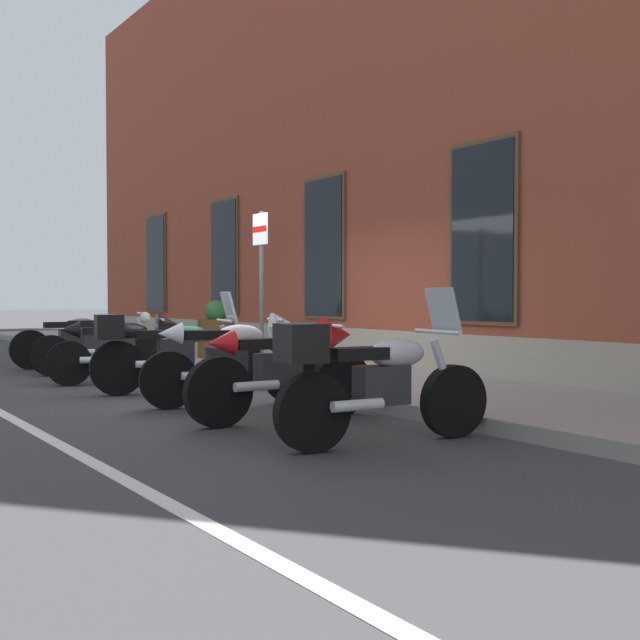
{
  "coord_description": "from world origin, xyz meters",
  "views": [
    {
      "loc": [
        8.84,
        -5.0,
        1.21
      ],
      "look_at": [
        1.32,
        0.36,
        0.94
      ],
      "focal_mm": 41.89,
      "sensor_mm": 36.0,
      "label": 1
    }
  ],
  "objects_px": {
    "parking_sign": "(261,268)",
    "motorcycle_red_sport": "(289,365)",
    "motorcycle_green_touring": "(171,351)",
    "motorcycle_white_sport": "(238,355)",
    "motorcycle_black_sport": "(128,345)",
    "barrel_planter": "(216,334)",
    "motorcycle_grey_naked": "(77,340)",
    "motorcycle_black_naked": "(104,344)",
    "motorcycle_silver_touring": "(375,380)"
  },
  "relations": [
    {
      "from": "motorcycle_black_sport",
      "to": "barrel_planter",
      "type": "height_order",
      "value": "barrel_planter"
    },
    {
      "from": "motorcycle_red_sport",
      "to": "motorcycle_black_sport",
      "type": "bearing_deg",
      "value": -178.25
    },
    {
      "from": "motorcycle_white_sport",
      "to": "motorcycle_red_sport",
      "type": "bearing_deg",
      "value": -4.53
    },
    {
      "from": "motorcycle_white_sport",
      "to": "parking_sign",
      "type": "distance_m",
      "value": 2.4
    },
    {
      "from": "motorcycle_silver_touring",
      "to": "motorcycle_red_sport",
      "type": "bearing_deg",
      "value": 175.7
    },
    {
      "from": "motorcycle_black_naked",
      "to": "motorcycle_red_sport",
      "type": "bearing_deg",
      "value": -0.54
    },
    {
      "from": "motorcycle_grey_naked",
      "to": "motorcycle_black_sport",
      "type": "bearing_deg",
      "value": -3.66
    },
    {
      "from": "motorcycle_green_touring",
      "to": "motorcycle_white_sport",
      "type": "height_order",
      "value": "motorcycle_green_touring"
    },
    {
      "from": "motorcycle_grey_naked",
      "to": "motorcycle_white_sport",
      "type": "xyz_separation_m",
      "value": [
        5.67,
        0.03,
        0.09
      ]
    },
    {
      "from": "motorcycle_grey_naked",
      "to": "motorcycle_black_sport",
      "type": "xyz_separation_m",
      "value": [
        2.88,
        -0.18,
        0.07
      ]
    },
    {
      "from": "motorcycle_white_sport",
      "to": "parking_sign",
      "type": "relative_size",
      "value": 0.87
    },
    {
      "from": "motorcycle_white_sport",
      "to": "barrel_planter",
      "type": "relative_size",
      "value": 1.94
    },
    {
      "from": "motorcycle_black_naked",
      "to": "motorcycle_grey_naked",
      "type": "bearing_deg",
      "value": 179.55
    },
    {
      "from": "motorcycle_black_sport",
      "to": "barrel_planter",
      "type": "relative_size",
      "value": 1.96
    },
    {
      "from": "motorcycle_grey_naked",
      "to": "motorcycle_black_naked",
      "type": "relative_size",
      "value": 1.02
    },
    {
      "from": "motorcycle_green_touring",
      "to": "motorcycle_white_sport",
      "type": "relative_size",
      "value": 1.11
    },
    {
      "from": "motorcycle_grey_naked",
      "to": "motorcycle_black_naked",
      "type": "height_order",
      "value": "motorcycle_black_naked"
    },
    {
      "from": "motorcycle_green_touring",
      "to": "motorcycle_red_sport",
      "type": "distance_m",
      "value": 2.68
    },
    {
      "from": "motorcycle_red_sport",
      "to": "barrel_planter",
      "type": "relative_size",
      "value": 2.0
    },
    {
      "from": "motorcycle_black_naked",
      "to": "motorcycle_red_sport",
      "type": "xyz_separation_m",
      "value": [
        5.46,
        -0.05,
        0.07
      ]
    },
    {
      "from": "motorcycle_black_naked",
      "to": "motorcycle_green_touring",
      "type": "bearing_deg",
      "value": -2.16
    },
    {
      "from": "motorcycle_green_touring",
      "to": "motorcycle_red_sport",
      "type": "bearing_deg",
      "value": 1.13
    },
    {
      "from": "motorcycle_black_naked",
      "to": "parking_sign",
      "type": "relative_size",
      "value": 0.93
    },
    {
      "from": "barrel_planter",
      "to": "motorcycle_white_sport",
      "type": "bearing_deg",
      "value": -24.72
    },
    {
      "from": "motorcycle_black_naked",
      "to": "motorcycle_silver_touring",
      "type": "relative_size",
      "value": 1.06
    },
    {
      "from": "motorcycle_grey_naked",
      "to": "motorcycle_white_sport",
      "type": "height_order",
      "value": "motorcycle_white_sport"
    },
    {
      "from": "motorcycle_grey_naked",
      "to": "motorcycle_white_sport",
      "type": "bearing_deg",
      "value": 0.33
    },
    {
      "from": "motorcycle_grey_naked",
      "to": "motorcycle_white_sport",
      "type": "distance_m",
      "value": 5.67
    },
    {
      "from": "motorcycle_white_sport",
      "to": "motorcycle_red_sport",
      "type": "distance_m",
      "value": 1.2
    },
    {
      "from": "barrel_planter",
      "to": "motorcycle_black_naked",
      "type": "bearing_deg",
      "value": -81.38
    },
    {
      "from": "motorcycle_black_naked",
      "to": "motorcycle_red_sport",
      "type": "height_order",
      "value": "motorcycle_red_sport"
    },
    {
      "from": "motorcycle_green_touring",
      "to": "motorcycle_silver_touring",
      "type": "height_order",
      "value": "motorcycle_silver_touring"
    },
    {
      "from": "parking_sign",
      "to": "motorcycle_red_sport",
      "type": "bearing_deg",
      "value": -26.06
    },
    {
      "from": "parking_sign",
      "to": "motorcycle_black_naked",
      "type": "bearing_deg",
      "value": -151.85
    },
    {
      "from": "motorcycle_green_touring",
      "to": "parking_sign",
      "type": "relative_size",
      "value": 0.97
    },
    {
      "from": "motorcycle_white_sport",
      "to": "motorcycle_black_sport",
      "type": "bearing_deg",
      "value": -175.55
    },
    {
      "from": "motorcycle_black_naked",
      "to": "barrel_planter",
      "type": "height_order",
      "value": "barrel_planter"
    },
    {
      "from": "motorcycle_silver_touring",
      "to": "barrel_planter",
      "type": "xyz_separation_m",
      "value": [
        -7.24,
        2.32,
        0.03
      ]
    },
    {
      "from": "parking_sign",
      "to": "barrel_planter",
      "type": "relative_size",
      "value": 2.23
    },
    {
      "from": "motorcycle_grey_naked",
      "to": "motorcycle_black_sport",
      "type": "distance_m",
      "value": 2.89
    },
    {
      "from": "motorcycle_black_naked",
      "to": "motorcycle_silver_touring",
      "type": "bearing_deg",
      "value": -1.34
    },
    {
      "from": "motorcycle_red_sport",
      "to": "motorcycle_grey_naked",
      "type": "bearing_deg",
      "value": 179.48
    },
    {
      "from": "motorcycle_black_sport",
      "to": "motorcycle_red_sport",
      "type": "distance_m",
      "value": 3.98
    },
    {
      "from": "motorcycle_red_sport",
      "to": "motorcycle_silver_touring",
      "type": "height_order",
      "value": "motorcycle_silver_touring"
    },
    {
      "from": "motorcycle_silver_touring",
      "to": "motorcycle_black_naked",
      "type": "bearing_deg",
      "value": 178.66
    },
    {
      "from": "motorcycle_green_touring",
      "to": "barrel_planter",
      "type": "distance_m",
      "value": 3.84
    },
    {
      "from": "parking_sign",
      "to": "motorcycle_grey_naked",
      "type": "bearing_deg",
      "value": -161.1
    },
    {
      "from": "motorcycle_black_naked",
      "to": "motorcycle_white_sport",
      "type": "distance_m",
      "value": 4.26
    },
    {
      "from": "motorcycle_red_sport",
      "to": "motorcycle_silver_touring",
      "type": "distance_m",
      "value": 1.46
    },
    {
      "from": "motorcycle_grey_naked",
      "to": "motorcycle_silver_touring",
      "type": "bearing_deg",
      "value": -1.19
    }
  ]
}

